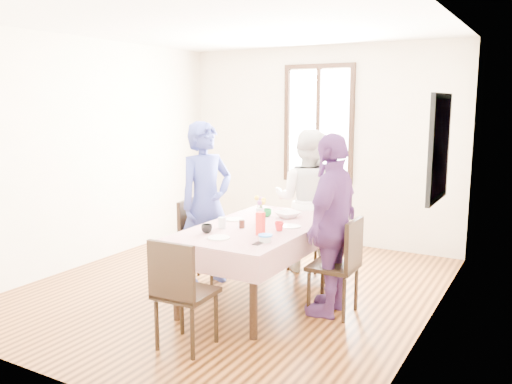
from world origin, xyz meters
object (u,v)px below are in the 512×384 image
Objects in this scene: chair_right at (333,266)px; chair_near at (186,293)px; chair_far at (307,231)px; dining_table at (258,263)px; person_right at (332,225)px; chair_left at (204,242)px; person_left at (205,204)px; person_far at (307,200)px.

chair_right and chair_near have the same top height.
chair_right is 1.36m from chair_far.
dining_table is 1.88× the size of chair_right.
person_right is at bearing 4.11° from dining_table.
chair_near is (0.00, -1.18, 0.08)m from dining_table.
chair_left is 1.00× the size of chair_far.
chair_near is at bearing -129.56° from person_left.
person_left is 1.06× the size of person_far.
chair_far is at bearing -98.63° from person_far.
dining_table is 1.24m from person_far.
chair_far is at bearing 33.28° from chair_right.
chair_near is at bearing -31.76° from person_right.
person_left is at bearing 117.17° from chair_near.
person_right is (0.74, -1.12, 0.39)m from chair_far.
chair_right is at bearing 4.00° from dining_table.
chair_far is at bearing -146.99° from person_right.
person_far is 1.33m from person_right.
person_far is (0.76, 0.99, 0.37)m from chair_left.
person_far is at bearing 90.00° from dining_table.
chair_left is at bearing 43.79° from person_far.
person_far reaches higher than dining_table.
chair_right is at bearing 89.45° from person_right.
person_left is (-0.74, 1.34, 0.42)m from chair_near.
chair_far is 1.40m from person_right.
chair_right is 0.52× the size of person_left.
chair_right is 0.54× the size of person_right.
person_right is at bearing 89.00° from chair_right.
chair_right is at bearing 121.78° from chair_far.
chair_near is at bearing 147.11° from chair_right.
chair_right is 0.39m from person_right.
chair_left is at bearing -94.60° from person_right.
person_right is (-0.02, 0.00, 0.39)m from chair_right.
person_right is (1.51, -0.11, 0.39)m from chair_left.
dining_table is at bearing 70.70° from chair_left.
person_left reaches higher than person_right.
chair_near reaches higher than dining_table.
dining_table is 1.02× the size of person_right.
chair_far is (0.00, 1.18, 0.08)m from dining_table.
chair_near is at bearing 81.37° from person_far.
dining_table is 0.91m from person_left.
chair_right is 1.00× the size of chair_far.
chair_right is 1.39m from person_far.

